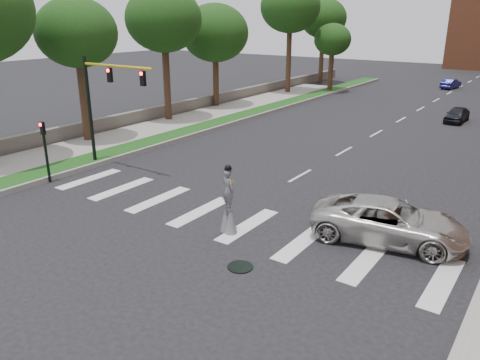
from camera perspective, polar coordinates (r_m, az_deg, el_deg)
ground_plane at (r=19.57m, az=-3.81°, el=-5.67°), size 160.00×160.00×0.00m
grass_median at (r=41.49m, az=1.08°, el=8.01°), size 2.00×60.00×0.25m
median_curb at (r=40.92m, az=2.31°, el=7.86°), size 0.20×60.00×0.28m
sidewalk_left at (r=35.95m, az=-11.98°, el=5.77°), size 4.00×60.00×0.18m
stone_wall at (r=46.19m, az=-3.25°, el=9.68°), size 0.50×56.00×1.10m
manhole at (r=16.54m, az=0.04°, el=-10.54°), size 0.90×0.90×0.04m
traffic_signal at (r=27.18m, az=-16.45°, el=9.86°), size 5.30×0.23×6.20m
secondary_signal at (r=26.05m, az=-22.67°, el=3.80°), size 0.25×0.21×3.23m
stilt_performer at (r=18.61m, az=-1.42°, el=-3.25°), size 0.82×0.63×2.86m
suv_crossing at (r=18.93m, az=17.70°, el=-4.80°), size 6.26×3.74×1.63m
car_near at (r=42.79m, az=24.94°, el=7.24°), size 1.57×3.65×1.23m
car_mid at (r=62.98m, az=24.31°, el=10.66°), size 1.82×3.74×1.18m
tree_1 at (r=33.35m, az=-19.29°, el=16.49°), size 5.24×5.24×9.50m
tree_2 at (r=38.95m, az=-9.29°, el=18.72°), size 5.98×5.98×10.60m
tree_3 at (r=44.92m, az=-3.06°, el=17.43°), size 6.15×6.15×9.44m
tree_4 at (r=53.64m, az=6.16°, el=20.21°), size 6.44×6.44×11.98m
tree_5 at (r=62.59m, az=10.15°, el=18.79°), size 5.74×5.74×10.49m
tree_6 at (r=55.24m, az=11.22°, el=16.37°), size 4.10×4.10×7.58m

